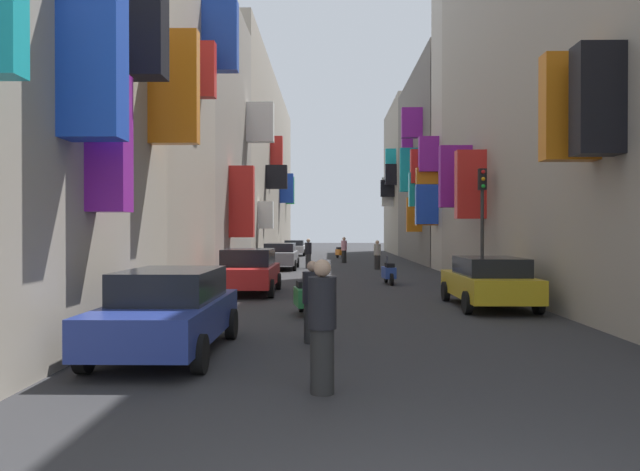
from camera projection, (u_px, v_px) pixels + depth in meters
The scene contains 21 objects.
ground_plane at pixel (344, 269), 33.76m from camera, with size 140.00×140.00×0.00m, color #2D2D30.
building_left_mid_a at pixel (100, 105), 18.48m from camera, with size 7.15×6.45×12.12m.
building_left_mid_b at pixel (170, 140), 26.71m from camera, with size 7.35×10.00×12.46m.
building_left_mid_c at pixel (240, 170), 47.75m from camera, with size 7.40×32.13×14.02m.
building_right_mid_a at pixel (490, 93), 32.38m from camera, with size 7.36×3.24×19.43m.
building_right_mid_c at pixel (453, 167), 42.37m from camera, with size 7.29×16.03×13.35m.
building_right_far at pixel (421, 180), 56.97m from camera, with size 7.24×13.19×14.01m.
parked_car_silver at pixel (294, 247), 51.13m from camera, with size 1.96×4.01×1.32m.
parked_car_red at pixel (248, 270), 20.43m from camera, with size 2.02×4.12×1.52m.
parked_car_yellow at pixel (488, 281), 16.66m from camera, with size 2.00×4.34×1.41m.
parked_car_grey at pixel (280, 255), 33.29m from camera, with size 2.00×4.47×1.45m.
parked_car_blue at pixel (169, 310), 10.46m from camera, with size 1.93×4.37×1.46m.
scooter_green at pixel (304, 297), 15.14m from camera, with size 0.62×1.85×1.13m.
scooter_blue at pixel (389, 273), 23.93m from camera, with size 0.51×1.83×1.13m.
scooter_orange at pixel (340, 252), 46.38m from camera, with size 0.75×1.79×1.13m.
pedestrian_crossing at pixel (312, 302), 11.40m from camera, with size 0.50×0.50×1.58m.
pedestrian_near_left at pixel (344, 250), 39.57m from camera, with size 0.49×0.49×1.72m.
pedestrian_near_right at pixel (308, 254), 33.82m from camera, with size 0.40×0.40×1.70m.
pedestrian_mid_street at pixel (377, 255), 32.99m from camera, with size 0.49×0.49×1.61m.
pedestrian_far_away at pixel (322, 326), 7.87m from camera, with size 0.41×0.41×1.78m.
traffic_light_near_corner at pixel (482, 208), 20.99m from camera, with size 0.26×0.34×4.34m.
Camera 1 is at (-0.84, -3.76, 2.16)m, focal length 33.42 mm.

